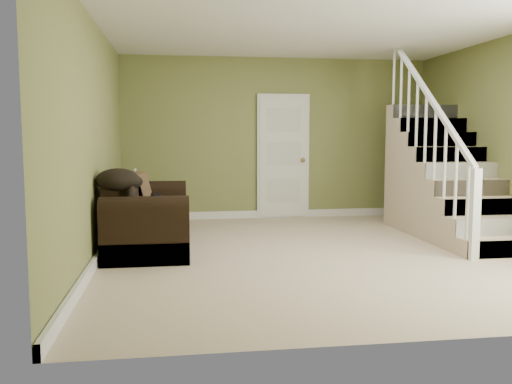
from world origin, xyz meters
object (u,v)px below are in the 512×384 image
object	(u,v)px
cat	(159,202)
banana	(165,211)
side_table	(130,208)
sofa	(145,220)

from	to	relation	value
cat	banana	world-z (taller)	cat
cat	banana	bearing A→B (deg)	-58.23
cat	banana	distance (m)	0.27
banana	side_table	bearing A→B (deg)	79.46
sofa	cat	bearing A→B (deg)	-27.85
side_table	cat	xyz separation A→B (m)	(0.44, -1.13, 0.22)
cat	side_table	bearing A→B (deg)	126.90
side_table	banana	bearing A→B (deg)	-69.71
side_table	cat	world-z (taller)	side_table
side_table	banana	xyz separation A→B (m)	(0.51, -1.37, 0.15)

